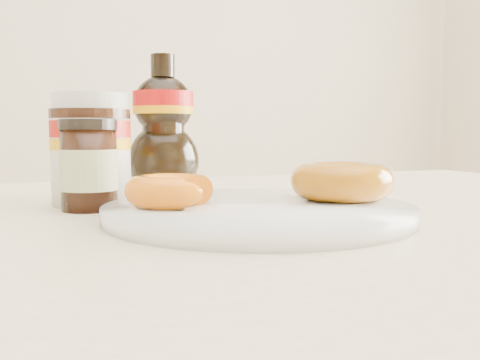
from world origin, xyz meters
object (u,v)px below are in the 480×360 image
object	(u,v)px
donut_whole	(341,181)
nutella_jar	(91,145)
donut_bitten	(170,191)
dark_jar	(89,166)
plate	(258,211)
dining_table	(223,289)
syrup_bottle	(163,125)

from	to	relation	value
donut_whole	nutella_jar	world-z (taller)	nutella_jar
donut_bitten	dark_jar	size ratio (longest dim) A/B	0.86
plate	nutella_jar	world-z (taller)	nutella_jar
dining_table	plate	bearing A→B (deg)	-70.73
donut_bitten	syrup_bottle	world-z (taller)	syrup_bottle
syrup_bottle	donut_bitten	bearing A→B (deg)	-101.60
syrup_bottle	dark_jar	distance (m)	0.18
dining_table	syrup_bottle	xyz separation A→B (m)	(-0.02, 0.20, 0.18)
nutella_jar	syrup_bottle	distance (m)	0.13
donut_whole	dark_jar	world-z (taller)	dark_jar
plate	syrup_bottle	size ratio (longest dim) A/B	1.58
donut_bitten	nutella_jar	size ratio (longest dim) A/B	0.65
plate	donut_bitten	distance (m)	0.09
plate	donut_bitten	world-z (taller)	donut_bitten
nutella_jar	syrup_bottle	size ratio (longest dim) A/B	0.68
donut_whole	donut_bitten	bearing A→B (deg)	176.53
plate	syrup_bottle	xyz separation A→B (m)	(-0.04, 0.25, 0.09)
plate	donut_whole	distance (m)	0.10
donut_whole	nutella_jar	distance (m)	0.30
dining_table	donut_whole	distance (m)	0.17
donut_bitten	plate	bearing A→B (deg)	-11.20
nutella_jar	donut_whole	bearing A→B (deg)	-34.74
plate	dark_jar	size ratio (longest dim) A/B	3.04
donut_whole	dark_jar	xyz separation A→B (m)	(-0.25, 0.12, 0.01)
plate	donut_whole	bearing A→B (deg)	3.73
syrup_bottle	dark_jar	bearing A→B (deg)	-131.78
dark_jar	donut_bitten	bearing A→B (deg)	-59.15
dark_jar	donut_whole	bearing A→B (deg)	-25.70
nutella_jar	dark_jar	xyz separation A→B (m)	(-0.01, -0.05, -0.02)
dining_table	donut_bitten	distance (m)	0.14
donut_bitten	syrup_bottle	distance (m)	0.25
plate	dark_jar	world-z (taller)	dark_jar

